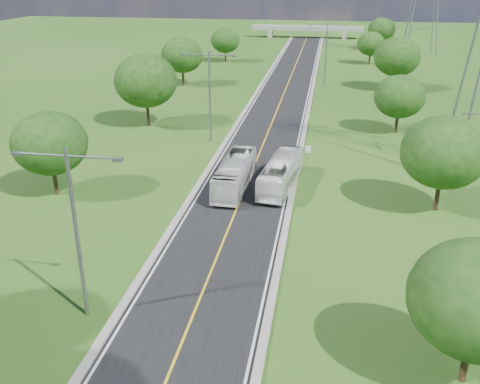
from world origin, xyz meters
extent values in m
plane|color=#224814|center=(0.00, 60.00, 0.00)|extent=(260.00, 260.00, 0.00)
cube|color=black|center=(0.00, 66.00, 0.03)|extent=(8.00, 150.00, 0.06)
cube|color=gray|center=(-4.25, 66.00, 0.11)|extent=(0.50, 150.00, 0.22)
cube|color=gray|center=(4.25, 66.00, 0.11)|extent=(0.50, 150.00, 0.22)
cylinder|color=slate|center=(5.20, 38.00, 1.20)|extent=(0.08, 0.08, 2.40)
cube|color=white|center=(5.20, 37.97, 2.00)|extent=(0.55, 0.04, 0.70)
cube|color=gray|center=(-10.00, 140.00, 1.00)|extent=(1.20, 3.00, 2.00)
cube|color=gray|center=(10.00, 140.00, 1.00)|extent=(1.20, 3.00, 2.00)
cube|color=gray|center=(0.00, 140.00, 2.60)|extent=(30.00, 3.00, 1.20)
cylinder|color=slate|center=(-6.00, 12.00, 5.00)|extent=(0.22, 0.22, 10.00)
cylinder|color=slate|center=(-7.40, 12.00, 9.60)|extent=(2.80, 0.12, 0.12)
cylinder|color=slate|center=(-4.60, 12.00, 9.60)|extent=(2.80, 0.12, 0.12)
cube|color=slate|center=(-8.70, 12.00, 9.55)|extent=(0.50, 0.25, 0.18)
cube|color=slate|center=(-3.30, 12.00, 9.55)|extent=(0.50, 0.25, 0.18)
cylinder|color=slate|center=(-6.00, 45.00, 5.00)|extent=(0.22, 0.22, 10.00)
cylinder|color=slate|center=(-7.40, 45.00, 9.60)|extent=(2.80, 0.12, 0.12)
cylinder|color=slate|center=(-4.60, 45.00, 9.60)|extent=(2.80, 0.12, 0.12)
cube|color=slate|center=(-8.70, 45.00, 9.55)|extent=(0.50, 0.25, 0.18)
cube|color=slate|center=(-3.30, 45.00, 9.55)|extent=(0.50, 0.25, 0.18)
cylinder|color=slate|center=(6.00, 78.00, 5.00)|extent=(0.22, 0.22, 10.00)
cylinder|color=slate|center=(4.60, 78.00, 9.60)|extent=(2.80, 0.12, 0.12)
cylinder|color=slate|center=(7.40, 78.00, 9.60)|extent=(2.80, 0.12, 0.12)
cube|color=slate|center=(3.30, 78.00, 9.55)|extent=(0.50, 0.25, 0.18)
cube|color=slate|center=(8.70, 78.00, 9.55)|extent=(0.50, 0.25, 0.18)
cylinder|color=black|center=(-16.00, 28.00, 1.35)|extent=(0.36, 0.36, 2.70)
ellipsoid|color=#143B10|center=(-16.00, 28.00, 4.65)|extent=(6.30, 6.30, 5.36)
cylinder|color=black|center=(-15.00, 50.00, 1.62)|extent=(0.36, 0.36, 3.24)
ellipsoid|color=#143B10|center=(-15.00, 50.00, 5.58)|extent=(7.56, 7.56, 6.43)
cylinder|color=black|center=(-17.00, 74.00, 1.44)|extent=(0.36, 0.36, 2.88)
ellipsoid|color=#143B10|center=(-17.00, 74.00, 4.96)|extent=(6.72, 6.72, 5.71)
cylinder|color=black|center=(-14.50, 98.00, 1.26)|extent=(0.36, 0.36, 2.52)
ellipsoid|color=#143B10|center=(-14.50, 98.00, 4.34)|extent=(5.88, 5.88, 5.00)
cylinder|color=black|center=(14.00, 10.00, 1.35)|extent=(0.36, 0.36, 2.70)
ellipsoid|color=#143B10|center=(14.00, 10.00, 4.65)|extent=(6.30, 6.30, 5.36)
cylinder|color=black|center=(16.00, 30.00, 1.44)|extent=(0.36, 0.36, 2.88)
ellipsoid|color=#143B10|center=(16.00, 30.00, 4.96)|extent=(6.72, 6.72, 5.71)
cylinder|color=black|center=(15.00, 52.00, 1.26)|extent=(0.36, 0.36, 2.52)
ellipsoid|color=#143B10|center=(15.00, 52.00, 4.34)|extent=(5.88, 5.88, 5.00)
cylinder|color=black|center=(17.00, 76.00, 1.53)|extent=(0.36, 0.36, 3.06)
ellipsoid|color=#143B10|center=(17.00, 76.00, 5.27)|extent=(7.14, 7.14, 6.07)
cylinder|color=black|center=(14.50, 100.00, 1.17)|extent=(0.36, 0.36, 2.34)
ellipsoid|color=#143B10|center=(14.50, 100.00, 4.03)|extent=(5.46, 5.46, 4.64)
cylinder|color=black|center=(18.00, 120.00, 1.35)|extent=(0.36, 0.36, 2.70)
ellipsoid|color=#143B10|center=(18.00, 120.00, 4.65)|extent=(6.30, 6.30, 5.36)
imported|color=white|center=(3.09, 32.70, 1.40)|extent=(3.40, 9.79, 2.67)
imported|color=silver|center=(-0.92, 31.82, 1.41)|extent=(2.53, 9.78, 2.71)
camera|label=1|loc=(6.78, -11.57, 18.43)|focal=40.00mm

